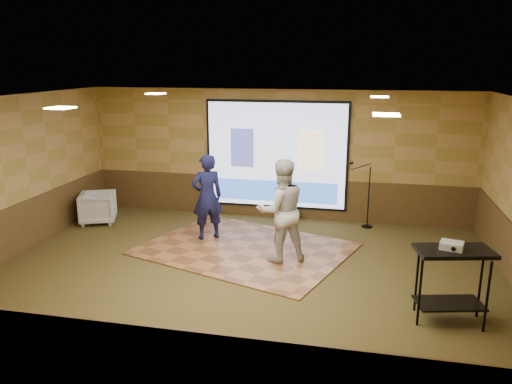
% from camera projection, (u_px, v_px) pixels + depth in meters
% --- Properties ---
extents(ground, '(9.00, 9.00, 0.00)m').
position_uv_depth(ground, '(241.00, 275.00, 8.65)').
color(ground, '#2D3719').
rests_on(ground, ground).
extents(room_shell, '(9.04, 7.04, 3.02)m').
position_uv_depth(room_shell, '(240.00, 157.00, 8.12)').
color(room_shell, '#B48B4B').
rests_on(room_shell, ground).
extents(wainscot_back, '(9.00, 0.04, 0.95)m').
position_uv_depth(wainscot_back, '(276.00, 197.00, 11.83)').
color(wainscot_back, '#443116').
rests_on(wainscot_back, ground).
extents(wainscot_front, '(9.00, 0.04, 0.95)m').
position_uv_depth(wainscot_front, '(162.00, 368.00, 5.24)').
color(wainscot_front, '#443116').
rests_on(wainscot_front, ground).
extents(wainscot_left, '(0.04, 7.00, 0.95)m').
position_uv_depth(wainscot_left, '(12.00, 232.00, 9.44)').
color(wainscot_left, '#443116').
rests_on(wainscot_left, ground).
extents(projector_screen, '(3.32, 0.06, 2.52)m').
position_uv_depth(projector_screen, '(276.00, 156.00, 11.53)').
color(projector_screen, black).
rests_on(projector_screen, room_shell).
extents(downlight_nw, '(0.32, 0.32, 0.02)m').
position_uv_depth(downlight_nw, '(156.00, 94.00, 10.05)').
color(downlight_nw, beige).
rests_on(downlight_nw, room_shell).
extents(downlight_ne, '(0.32, 0.32, 0.02)m').
position_uv_depth(downlight_ne, '(380.00, 97.00, 9.16)').
color(downlight_ne, beige).
rests_on(downlight_ne, room_shell).
extents(downlight_sw, '(0.32, 0.32, 0.02)m').
position_uv_depth(downlight_sw, '(61.00, 108.00, 6.93)').
color(downlight_sw, beige).
rests_on(downlight_sw, room_shell).
extents(downlight_se, '(0.32, 0.32, 0.02)m').
position_uv_depth(downlight_se, '(386.00, 115.00, 6.04)').
color(downlight_se, beige).
rests_on(downlight_se, room_shell).
extents(dance_floor, '(4.54, 3.98, 0.03)m').
position_uv_depth(dance_floor, '(245.00, 249.00, 9.85)').
color(dance_floor, '#9C6239').
rests_on(dance_floor, ground).
extents(player_left, '(0.78, 0.71, 1.78)m').
position_uv_depth(player_left, '(207.00, 197.00, 10.20)').
color(player_left, '#141741').
rests_on(player_left, dance_floor).
extents(player_right, '(1.15, 1.06, 1.90)m').
position_uv_depth(player_right, '(281.00, 211.00, 9.03)').
color(player_right, beige).
rests_on(player_right, dance_floor).
extents(av_table, '(1.03, 0.54, 1.09)m').
position_uv_depth(av_table, '(453.00, 270.00, 6.94)').
color(av_table, black).
rests_on(av_table, ground).
extents(projector, '(0.36, 0.32, 0.10)m').
position_uv_depth(projector, '(452.00, 245.00, 6.87)').
color(projector, silver).
rests_on(projector, av_table).
extents(mic_stand, '(0.58, 0.24, 1.48)m').
position_uv_depth(mic_stand, '(366.00, 206.00, 11.08)').
color(mic_stand, black).
rests_on(mic_stand, ground).
extents(banquet_chair, '(1.01, 0.99, 0.71)m').
position_uv_depth(banquet_chair, '(98.00, 208.00, 11.42)').
color(banquet_chair, gray).
rests_on(banquet_chair, ground).
extents(duffel_bag, '(0.52, 0.43, 0.28)m').
position_uv_depth(duffel_bag, '(288.00, 215.00, 11.58)').
color(duffel_bag, black).
rests_on(duffel_bag, ground).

